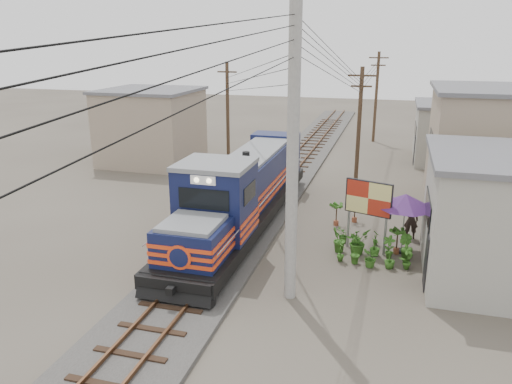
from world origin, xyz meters
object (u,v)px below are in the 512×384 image
(locomotive, at_px, (243,193))
(market_umbrella, at_px, (406,201))
(vendor, at_px, (411,220))
(billboard, at_px, (368,200))

(locomotive, height_order, market_umbrella, locomotive)
(locomotive, bearing_deg, vendor, 5.40)
(market_umbrella, bearing_deg, vendor, 77.93)
(locomotive, distance_m, billboard, 5.90)
(market_umbrella, bearing_deg, billboard, -169.30)
(market_umbrella, distance_m, vendor, 2.20)
(billboard, relative_size, vendor, 1.78)
(locomotive, height_order, vendor, locomotive)
(vendor, bearing_deg, locomotive, 2.07)
(market_umbrella, height_order, vendor, market_umbrella)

